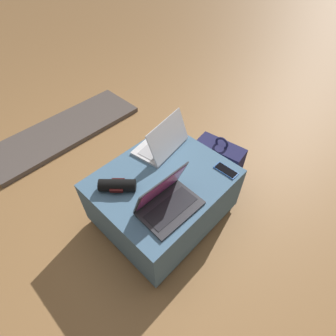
{
  "coord_description": "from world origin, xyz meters",
  "views": [
    {
      "loc": [
        -0.71,
        -0.73,
        1.61
      ],
      "look_at": [
        0.03,
        -0.02,
        0.49
      ],
      "focal_mm": 28.0,
      "sensor_mm": 36.0,
      "label": 1
    }
  ],
  "objects_px": {
    "cell_phone": "(226,170)",
    "backpack": "(218,165)",
    "laptop_far": "(163,142)",
    "laptop_near": "(167,201)",
    "wrist_brace": "(117,185)"
  },
  "relations": [
    {
      "from": "laptop_far",
      "to": "wrist_brace",
      "type": "height_order",
      "value": "laptop_far"
    },
    {
      "from": "laptop_far",
      "to": "backpack",
      "type": "bearing_deg",
      "value": 130.81
    },
    {
      "from": "laptop_near",
      "to": "laptop_far",
      "type": "xyz_separation_m",
      "value": [
        0.32,
        0.35,
        -0.0
      ]
    },
    {
      "from": "cell_phone",
      "to": "backpack",
      "type": "height_order",
      "value": "backpack"
    },
    {
      "from": "laptop_far",
      "to": "backpack",
      "type": "xyz_separation_m",
      "value": [
        0.31,
        -0.26,
        -0.26
      ]
    },
    {
      "from": "backpack",
      "to": "laptop_far",
      "type": "bearing_deg",
      "value": 41.63
    },
    {
      "from": "laptop_far",
      "to": "cell_phone",
      "type": "relative_size",
      "value": 2.55
    },
    {
      "from": "laptop_far",
      "to": "backpack",
      "type": "height_order",
      "value": "laptop_far"
    },
    {
      "from": "laptop_near",
      "to": "wrist_brace",
      "type": "relative_size",
      "value": 1.7
    },
    {
      "from": "cell_phone",
      "to": "laptop_far",
      "type": "bearing_deg",
      "value": -74.29
    },
    {
      "from": "laptop_near",
      "to": "laptop_far",
      "type": "relative_size",
      "value": 0.91
    },
    {
      "from": "laptop_near",
      "to": "backpack",
      "type": "bearing_deg",
      "value": 9.64
    },
    {
      "from": "wrist_brace",
      "to": "backpack",
      "type": "bearing_deg",
      "value": -15.51
    },
    {
      "from": "laptop_near",
      "to": "laptop_far",
      "type": "distance_m",
      "value": 0.47
    },
    {
      "from": "laptop_near",
      "to": "backpack",
      "type": "xyz_separation_m",
      "value": [
        0.62,
        0.08,
        -0.26
      ]
    }
  ]
}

